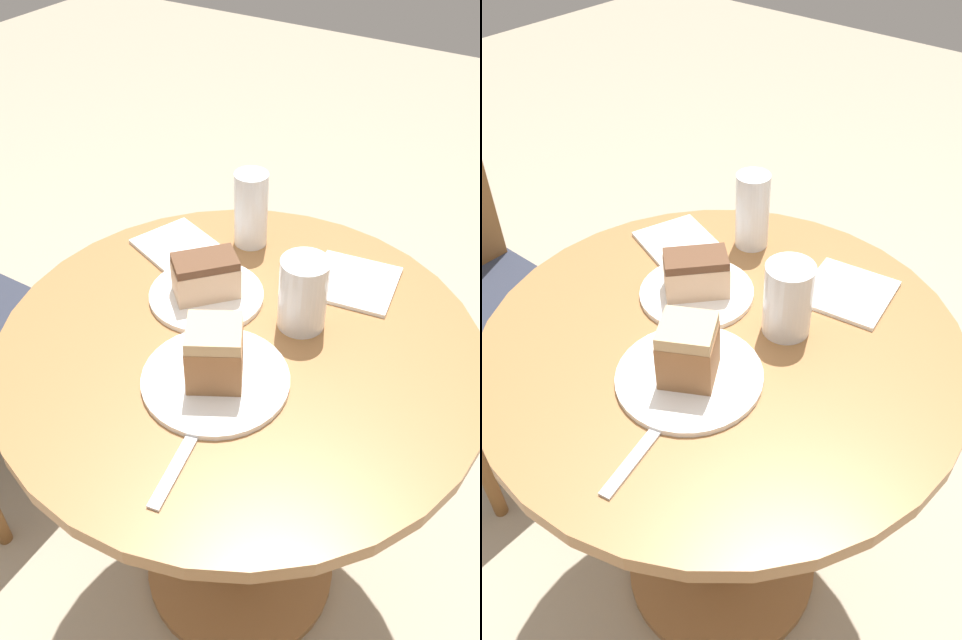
% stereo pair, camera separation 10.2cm
% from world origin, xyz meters
% --- Properties ---
extents(ground_plane, '(8.00, 8.00, 0.00)m').
position_xyz_m(ground_plane, '(0.00, 0.00, 0.00)').
color(ground_plane, tan).
extents(table, '(0.82, 0.82, 0.78)m').
position_xyz_m(table, '(0.00, 0.00, 0.57)').
color(table, '#9E6B3D').
rests_on(table, ground_plane).
extents(plate_near, '(0.23, 0.23, 0.01)m').
position_xyz_m(plate_near, '(-0.10, -0.02, 0.78)').
color(plate_near, white).
rests_on(plate_near, table).
extents(plate_far, '(0.21, 0.21, 0.01)m').
position_xyz_m(plate_far, '(0.06, 0.11, 0.78)').
color(plate_far, white).
rests_on(plate_far, table).
extents(cake_slice_near, '(0.11, 0.11, 0.10)m').
position_xyz_m(cake_slice_near, '(-0.10, -0.02, 0.84)').
color(cake_slice_near, '#9E6B42').
rests_on(cake_slice_near, plate_near).
extents(cake_slice_far, '(0.13, 0.13, 0.08)m').
position_xyz_m(cake_slice_far, '(0.06, 0.11, 0.83)').
color(cake_slice_far, beige).
rests_on(cake_slice_far, plate_far).
extents(glass_lemonade, '(0.08, 0.08, 0.13)m').
position_xyz_m(glass_lemonade, '(0.09, -0.07, 0.84)').
color(glass_lemonade, silver).
rests_on(glass_lemonade, table).
extents(glass_water, '(0.07, 0.07, 0.15)m').
position_xyz_m(glass_water, '(0.25, 0.13, 0.85)').
color(glass_water, silver).
rests_on(glass_water, table).
extents(napkin_stack, '(0.17, 0.17, 0.01)m').
position_xyz_m(napkin_stack, '(0.24, -0.10, 0.78)').
color(napkin_stack, white).
rests_on(napkin_stack, table).
extents(fork, '(0.19, 0.05, 0.00)m').
position_xyz_m(fork, '(-0.24, -0.06, 0.78)').
color(fork, silver).
rests_on(fork, table).
extents(napkin_side, '(0.17, 0.17, 0.01)m').
position_xyz_m(napkin_side, '(0.16, 0.25, 0.78)').
color(napkin_side, white).
rests_on(napkin_side, table).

